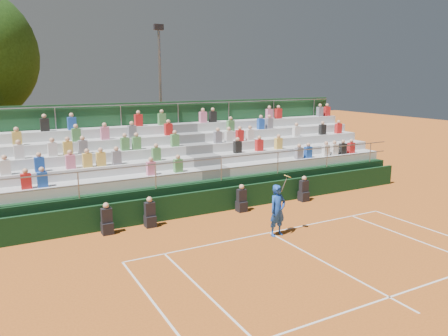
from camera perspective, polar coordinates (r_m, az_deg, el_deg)
ground at (r=16.33m, az=5.96°, el=-8.41°), size 90.00×90.00×0.00m
courtside_wall at (r=18.76m, az=0.44°, el=-4.05°), size 20.00×0.15×1.00m
line_officials at (r=17.86m, az=-2.15°, el=-4.96°), size 9.45×0.40×1.19m
grandstand at (r=21.42m, az=-3.81°, el=-0.50°), size 20.00×5.20×4.40m
tennis_player at (r=15.81m, az=7.01°, el=-5.51°), size 0.90×0.53×2.22m
floodlight_mast at (r=28.34m, az=-8.33°, el=10.60°), size 0.60×0.25×8.82m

